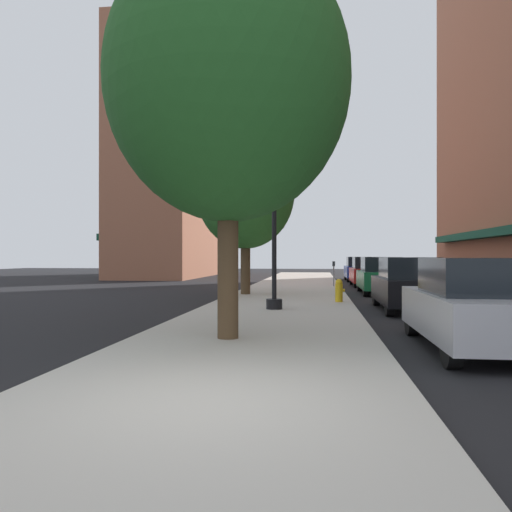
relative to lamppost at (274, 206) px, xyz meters
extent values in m
plane|color=black|center=(4.07, 8.56, -3.20)|extent=(90.00, 90.00, 0.00)
cube|color=#B7B2A8|center=(0.07, 9.56, -3.14)|extent=(4.80, 50.00, 0.12)
cube|color=#9E6047|center=(-10.93, 27.56, 6.37)|extent=(6.00, 18.00, 19.14)
cube|color=#144C38|center=(-14.28, 27.56, -0.10)|extent=(0.90, 15.30, 0.50)
cylinder|color=black|center=(0.00, 0.00, -2.93)|extent=(0.48, 0.48, 0.30)
cylinder|color=black|center=(0.00, 0.00, -0.18)|extent=(0.14, 0.14, 5.20)
sphere|color=silver|center=(0.00, 0.00, 2.60)|extent=(0.44, 0.44, 0.44)
cylinder|color=gold|center=(2.01, 2.63, -2.77)|extent=(0.26, 0.26, 0.62)
sphere|color=gold|center=(2.01, 2.63, -2.41)|extent=(0.24, 0.24, 0.24)
cylinder|color=gold|center=(2.15, 2.63, -2.68)|extent=(0.12, 0.10, 0.10)
cylinder|color=slate|center=(2.12, 11.77, -2.56)|extent=(0.06, 0.06, 1.05)
cube|color=#33383D|center=(2.12, 11.77, -1.90)|extent=(0.14, 0.09, 0.26)
cylinder|color=#4C3823|center=(-1.71, 5.79, -1.73)|extent=(0.40, 0.40, 2.71)
ellipsoid|color=#2D6B28|center=(-1.71, 5.79, 1.17)|extent=(4.10, 4.10, 4.72)
cylinder|color=#4C3823|center=(-0.42, -5.40, -1.50)|extent=(0.40, 0.40, 3.16)
ellipsoid|color=#235B23|center=(-0.42, -5.40, 1.84)|extent=(4.68, 4.68, 5.38)
cylinder|color=black|center=(3.29, -3.84, -2.88)|extent=(0.22, 0.64, 0.64)
cylinder|color=black|center=(4.85, -3.84, -2.88)|extent=(0.22, 0.64, 0.64)
cylinder|color=black|center=(3.29, -7.04, -2.88)|extent=(0.22, 0.64, 0.64)
cube|color=#B2B2BA|center=(4.07, -5.44, -2.56)|extent=(1.80, 4.30, 0.76)
cube|color=black|center=(4.07, -5.59, -1.86)|extent=(1.56, 2.20, 0.64)
cylinder|color=black|center=(3.29, 2.73, -2.88)|extent=(0.22, 0.64, 0.64)
cylinder|color=black|center=(4.85, 2.73, -2.88)|extent=(0.22, 0.64, 0.64)
cylinder|color=black|center=(3.29, -0.47, -2.88)|extent=(0.22, 0.64, 0.64)
cylinder|color=black|center=(4.85, -0.47, -2.88)|extent=(0.22, 0.64, 0.64)
cube|color=black|center=(4.07, 1.13, -2.56)|extent=(1.80, 4.30, 0.76)
cube|color=black|center=(4.07, 0.98, -1.86)|extent=(1.56, 2.20, 0.64)
cylinder|color=black|center=(3.29, 9.75, -2.88)|extent=(0.22, 0.64, 0.64)
cylinder|color=black|center=(4.85, 9.75, -2.88)|extent=(0.22, 0.64, 0.64)
cylinder|color=black|center=(3.29, 6.55, -2.88)|extent=(0.22, 0.64, 0.64)
cylinder|color=black|center=(4.85, 6.55, -2.88)|extent=(0.22, 0.64, 0.64)
cube|color=#196638|center=(4.07, 8.15, -2.56)|extent=(1.80, 4.30, 0.76)
cube|color=black|center=(4.07, 8.00, -1.86)|extent=(1.56, 2.20, 0.64)
cylinder|color=black|center=(3.29, 15.53, -2.88)|extent=(0.22, 0.64, 0.64)
cylinder|color=black|center=(4.85, 15.53, -2.88)|extent=(0.22, 0.64, 0.64)
cylinder|color=black|center=(3.29, 12.33, -2.88)|extent=(0.22, 0.64, 0.64)
cylinder|color=black|center=(4.85, 12.33, -2.88)|extent=(0.22, 0.64, 0.64)
cube|color=red|center=(4.07, 13.93, -2.56)|extent=(1.80, 4.30, 0.76)
cube|color=black|center=(4.07, 13.78, -1.86)|extent=(1.56, 2.20, 0.64)
cylinder|color=black|center=(3.29, 21.68, -2.88)|extent=(0.22, 0.64, 0.64)
cylinder|color=black|center=(4.85, 21.68, -2.88)|extent=(0.22, 0.64, 0.64)
cylinder|color=black|center=(3.29, 18.48, -2.88)|extent=(0.22, 0.64, 0.64)
cylinder|color=black|center=(4.85, 18.48, -2.88)|extent=(0.22, 0.64, 0.64)
cube|color=#1E389E|center=(4.07, 20.08, -2.56)|extent=(1.80, 4.30, 0.76)
cube|color=black|center=(4.07, 19.93, -1.86)|extent=(1.56, 2.20, 0.64)
camera|label=1|loc=(1.29, -14.86, -1.52)|focal=35.19mm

